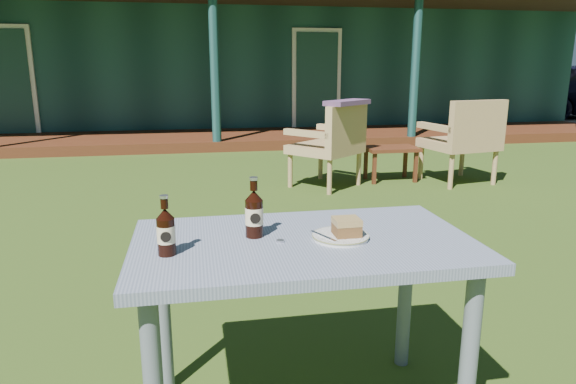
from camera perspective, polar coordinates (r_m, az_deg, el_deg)
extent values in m
plane|color=#334916|center=(3.56, -3.87, -7.91)|extent=(80.00, 80.00, 0.00)
cube|color=#163938|center=(12.79, -9.14, 13.62)|extent=(15.00, 6.00, 2.60)
cube|color=black|center=(12.87, -9.40, 20.08)|extent=(15.80, 6.80, 0.30)
cube|color=#482211|center=(8.98, -8.12, 5.80)|extent=(15.00, 1.80, 0.16)
cylinder|color=#163938|center=(8.10, -8.13, 13.07)|extent=(0.14, 0.14, 2.45)
cylinder|color=#163938|center=(8.86, 13.93, 12.87)|extent=(0.14, 0.14, 2.45)
cube|color=white|center=(10.26, -28.81, 10.42)|extent=(0.95, 0.06, 2.00)
cube|color=#193D38|center=(10.23, -28.86, 10.41)|extent=(0.80, 0.04, 1.85)
cube|color=white|center=(10.05, 3.17, 12.03)|extent=(0.95, 0.06, 2.00)
cube|color=#193D38|center=(10.03, 3.21, 12.03)|extent=(0.80, 0.04, 1.85)
cube|color=slate|center=(1.83, 1.72, -5.86)|extent=(1.20, 0.70, 0.04)
cylinder|color=slate|center=(1.94, 19.44, -17.34)|extent=(0.06, 0.06, 0.68)
cylinder|color=slate|center=(2.19, -13.70, -13.07)|extent=(0.06, 0.06, 0.68)
cylinder|color=slate|center=(2.36, 12.88, -10.99)|extent=(0.06, 0.06, 0.68)
cylinder|color=silver|center=(1.84, 5.85, -4.95)|extent=(0.20, 0.20, 0.01)
cylinder|color=olive|center=(1.84, 5.85, -4.80)|extent=(0.20, 0.20, 0.00)
cube|color=brown|center=(1.83, 6.52, -4.18)|extent=(0.09, 0.08, 0.04)
cube|color=#9B7D45|center=(1.82, 6.55, -3.25)|extent=(0.09, 0.09, 0.02)
cube|color=silver|center=(1.81, 3.96, -4.92)|extent=(0.07, 0.13, 0.00)
cylinder|color=black|center=(1.84, -3.77, -2.97)|extent=(0.06, 0.06, 0.13)
cone|color=black|center=(1.82, -3.81, -0.38)|extent=(0.06, 0.06, 0.04)
cylinder|color=black|center=(1.81, -3.83, 0.76)|extent=(0.03, 0.03, 0.04)
cylinder|color=silver|center=(1.80, -3.85, 1.50)|extent=(0.03, 0.03, 0.01)
cylinder|color=beige|center=(1.84, -3.78, -2.66)|extent=(0.07, 0.07, 0.06)
cylinder|color=black|center=(1.81, -3.65, -2.95)|extent=(0.04, 0.00, 0.04)
cylinder|color=black|center=(1.71, -13.37, -4.86)|extent=(0.06, 0.06, 0.12)
cone|color=black|center=(1.69, -13.52, -2.34)|extent=(0.06, 0.06, 0.03)
cylinder|color=black|center=(1.68, -13.58, -1.23)|extent=(0.02, 0.02, 0.03)
cylinder|color=silver|center=(1.67, -13.63, -0.51)|extent=(0.03, 0.03, 0.01)
cylinder|color=beige|center=(1.71, -13.39, -4.56)|extent=(0.06, 0.06, 0.06)
cylinder|color=black|center=(1.68, -13.43, -4.88)|extent=(0.03, 0.00, 0.03)
cylinder|color=silver|center=(1.80, -0.85, -5.48)|extent=(0.03, 0.03, 0.01)
cube|color=#A68453|center=(5.71, 4.15, 4.83)|extent=(0.93, 0.92, 0.10)
cube|color=#A68453|center=(5.52, 6.55, 7.29)|extent=(0.57, 0.50, 0.45)
cube|color=#A68453|center=(5.94, 5.71, 7.06)|extent=(0.44, 0.50, 0.06)
cube|color=#A68453|center=(5.45, 2.15, 6.51)|extent=(0.44, 0.50, 0.06)
cylinder|color=#A68453|center=(6.13, 3.64, 3.22)|extent=(0.05, 0.05, 0.38)
cylinder|color=#A68453|center=(5.69, 0.25, 2.40)|extent=(0.05, 0.05, 0.38)
cylinder|color=#A68453|center=(5.85, 7.86, 2.59)|extent=(0.05, 0.05, 0.38)
cylinder|color=#A68453|center=(5.37, 4.64, 1.68)|extent=(0.05, 0.05, 0.38)
cube|color=#A68453|center=(6.22, 18.42, 5.07)|extent=(0.82, 0.78, 0.10)
cube|color=#A68453|center=(5.97, 20.37, 7.31)|extent=(0.71, 0.22, 0.46)
cube|color=#A68453|center=(6.42, 20.63, 6.99)|extent=(0.19, 0.62, 0.07)
cube|color=#A68453|center=(6.02, 16.09, 6.93)|extent=(0.19, 0.62, 0.07)
cylinder|color=#A68453|center=(6.66, 18.76, 3.43)|extent=(0.06, 0.06, 0.39)
cylinder|color=#A68453|center=(6.30, 14.56, 3.16)|extent=(0.06, 0.06, 0.39)
cylinder|color=#A68453|center=(6.25, 21.97, 2.52)|extent=(0.06, 0.06, 0.39)
cylinder|color=#A68453|center=(5.87, 17.67, 2.18)|extent=(0.06, 0.06, 0.39)
cube|color=#5A3A5D|center=(5.50, 6.62, 9.86)|extent=(0.59, 0.55, 0.05)
cube|color=#482211|center=(6.10, 11.38, 4.75)|extent=(0.60, 0.40, 0.04)
cube|color=#482211|center=(5.91, 9.57, 2.57)|extent=(0.04, 0.04, 0.36)
cube|color=#482211|center=(6.10, 13.99, 2.70)|extent=(0.04, 0.04, 0.36)
cube|color=#482211|center=(6.19, 8.63, 3.11)|extent=(0.04, 0.04, 0.36)
cube|color=#482211|center=(6.37, 12.89, 3.22)|extent=(0.04, 0.04, 0.36)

